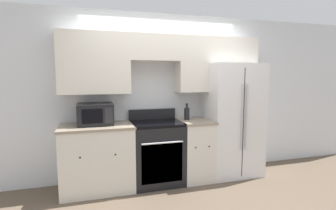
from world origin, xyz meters
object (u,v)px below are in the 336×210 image
at_px(oven_range, 157,152).
at_px(microwave, 95,114).
at_px(refrigerator, 231,119).
at_px(bottle, 187,113).

distance_m(oven_range, microwave, 1.07).
relative_size(oven_range, refrigerator, 0.60).
relative_size(oven_range, bottle, 4.28).
relative_size(refrigerator, bottle, 7.09).
height_order(refrigerator, bottle, refrigerator).
xyz_separation_m(oven_range, microwave, (-0.88, 0.06, 0.61)).
bearing_deg(bottle, microwave, -179.82).
xyz_separation_m(microwave, bottle, (1.38, 0.00, -0.05)).
height_order(microwave, bottle, microwave).
xyz_separation_m(oven_range, refrigerator, (1.28, 0.04, 0.44)).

